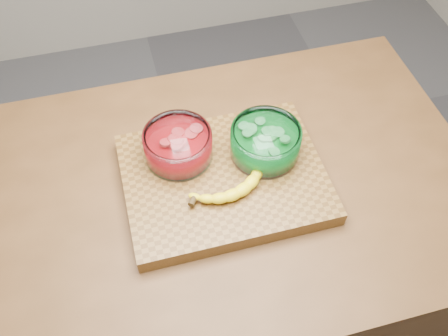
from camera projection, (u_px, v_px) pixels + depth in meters
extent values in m
plane|color=#545358|center=(224.00, 323.00, 1.87)|extent=(3.50, 3.50, 0.00)
cube|color=#513218|center=(224.00, 270.00, 1.51)|extent=(1.20, 0.80, 0.90)
cube|color=brown|center=(224.00, 179.00, 1.14)|extent=(0.45, 0.35, 0.04)
cylinder|color=white|center=(178.00, 145.00, 1.13)|extent=(0.16, 0.16, 0.07)
cylinder|color=red|center=(178.00, 148.00, 1.13)|extent=(0.13, 0.13, 0.04)
cylinder|color=#FF5053|center=(177.00, 140.00, 1.11)|extent=(0.13, 0.13, 0.02)
cylinder|color=white|center=(265.00, 142.00, 1.13)|extent=(0.16, 0.16, 0.07)
cylinder|color=#0F8A28|center=(265.00, 145.00, 1.14)|extent=(0.14, 0.14, 0.04)
cylinder|color=#64D670|center=(266.00, 136.00, 1.12)|extent=(0.13, 0.13, 0.02)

